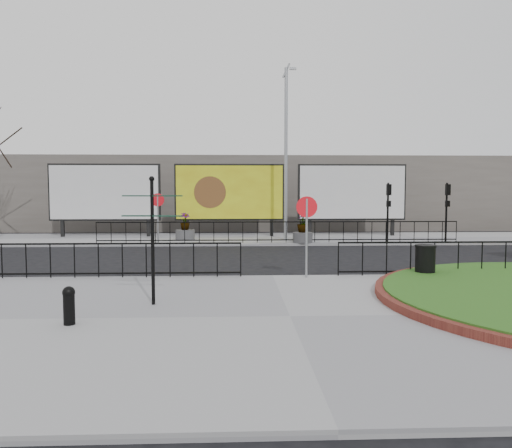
{
  "coord_description": "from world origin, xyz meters",
  "views": [
    {
      "loc": [
        -1.14,
        -15.37,
        2.82
      ],
      "look_at": [
        -0.47,
        1.16,
        1.65
      ],
      "focal_mm": 35.0,
      "sensor_mm": 36.0,
      "label": 1
    }
  ],
  "objects": [
    {
      "name": "ground",
      "position": [
        0.0,
        0.0,
        0.0
      ],
      "size": [
        90.0,
        90.0,
        0.0
      ],
      "primitive_type": "plane",
      "color": "black",
      "rests_on": "ground"
    },
    {
      "name": "pavement_near",
      "position": [
        0.0,
        -5.0,
        0.06
      ],
      "size": [
        30.0,
        10.0,
        0.12
      ],
      "primitive_type": "cube",
      "color": "gray",
      "rests_on": "ground"
    },
    {
      "name": "pavement_far",
      "position": [
        0.0,
        12.0,
        0.06
      ],
      "size": [
        44.0,
        6.0,
        0.12
      ],
      "primitive_type": "cube",
      "color": "gray",
      "rests_on": "ground"
    },
    {
      "name": "railing_near_left",
      "position": [
        -6.0,
        -0.3,
        0.67
      ],
      "size": [
        10.0,
        0.1,
        1.1
      ],
      "primitive_type": null,
      "color": "black",
      "rests_on": "pavement_near"
    },
    {
      "name": "railing_near_right",
      "position": [
        6.5,
        -0.3,
        0.67
      ],
      "size": [
        9.0,
        0.1,
        1.1
      ],
      "primitive_type": null,
      "color": "black",
      "rests_on": "pavement_near"
    },
    {
      "name": "railing_far",
      "position": [
        1.0,
        9.3,
        0.67
      ],
      "size": [
        18.0,
        0.1,
        1.1
      ],
      "primitive_type": null,
      "color": "black",
      "rests_on": "pavement_far"
    },
    {
      "name": "speed_sign_far",
      "position": [
        -5.0,
        9.4,
        1.92
      ],
      "size": [
        0.64,
        0.07,
        2.47
      ],
      "color": "gray",
      "rests_on": "pavement_far"
    },
    {
      "name": "speed_sign_near",
      "position": [
        1.0,
        -0.4,
        1.92
      ],
      "size": [
        0.64,
        0.07,
        2.47
      ],
      "color": "gray",
      "rests_on": "pavement_near"
    },
    {
      "name": "billboard_left",
      "position": [
        -8.5,
        12.97,
        2.6
      ],
      "size": [
        6.2,
        0.31,
        4.1
      ],
      "color": "black",
      "rests_on": "pavement_far"
    },
    {
      "name": "billboard_mid",
      "position": [
        -1.5,
        12.97,
        2.6
      ],
      "size": [
        6.2,
        0.31,
        4.1
      ],
      "color": "black",
      "rests_on": "pavement_far"
    },
    {
      "name": "billboard_right",
      "position": [
        5.5,
        12.97,
        2.6
      ],
      "size": [
        6.2,
        0.31,
        4.1
      ],
      "color": "black",
      "rests_on": "pavement_far"
    },
    {
      "name": "lamp_post",
      "position": [
        1.51,
        11.0,
        4.83
      ],
      "size": [
        0.74,
        0.18,
        9.23
      ],
      "color": "gray",
      "rests_on": "pavement_far"
    },
    {
      "name": "signal_pole_a",
      "position": [
        6.5,
        9.34,
        2.1
      ],
      "size": [
        0.22,
        0.26,
        3.0
      ],
      "color": "black",
      "rests_on": "pavement_far"
    },
    {
      "name": "signal_pole_b",
      "position": [
        9.5,
        9.34,
        2.1
      ],
      "size": [
        0.22,
        0.26,
        3.0
      ],
      "color": "black",
      "rests_on": "pavement_far"
    },
    {
      "name": "building_backdrop",
      "position": [
        0.0,
        22.0,
        2.5
      ],
      "size": [
        40.0,
        10.0,
        5.0
      ],
      "primitive_type": "cube",
      "color": "#635C57",
      "rests_on": "ground"
    },
    {
      "name": "fingerpost_sign",
      "position": [
        -3.07,
        -3.8,
        1.92
      ],
      "size": [
        1.4,
        0.35,
        2.99
      ],
      "rotation": [
        0.0,
        0.0,
        -0.17
      ],
      "color": "black",
      "rests_on": "pavement_near"
    },
    {
      "name": "bollard",
      "position": [
        -4.46,
        -5.47,
        0.54
      ],
      "size": [
        0.25,
        0.25,
        0.77
      ],
      "color": "black",
      "rests_on": "pavement_near"
    },
    {
      "name": "litter_bin",
      "position": [
        4.5,
        -0.84,
        0.64
      ],
      "size": [
        0.62,
        0.62,
        1.03
      ],
      "color": "black",
      "rests_on": "pavement_near"
    },
    {
      "name": "planter_a",
      "position": [
        -3.83,
        11.0,
        0.6
      ],
      "size": [
        1.02,
        1.02,
        1.43
      ],
      "color": "#4C4C4F",
      "rests_on": "pavement_far"
    },
    {
      "name": "planter_c",
      "position": [
        2.2,
        9.4,
        0.66
      ],
      "size": [
        0.99,
        0.99,
        1.51
      ],
      "color": "#4C4C4F",
      "rests_on": "pavement_far"
    }
  ]
}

